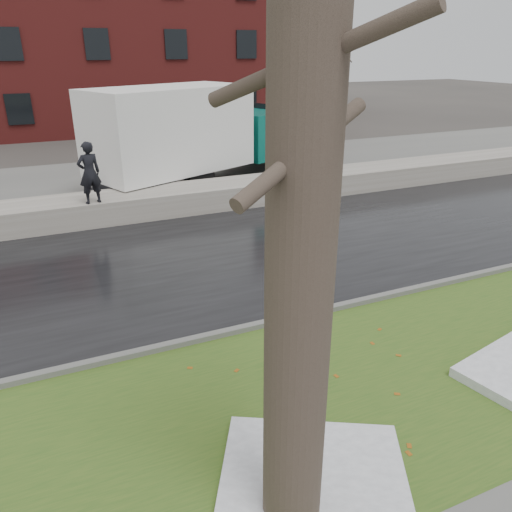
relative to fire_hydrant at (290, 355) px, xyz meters
name	(u,v)px	position (x,y,z in m)	size (l,w,h in m)	color
ground	(329,345)	(1.08, 0.56, -0.44)	(120.00, 120.00, 0.00)	#47423D
verge	(371,384)	(1.08, -0.69, -0.42)	(60.00, 4.50, 0.04)	#2F521B
road	(235,255)	(1.08, 5.06, -0.42)	(60.00, 7.00, 0.03)	black
parking_lot	(156,179)	(1.08, 13.56, -0.42)	(60.00, 9.00, 0.03)	slate
curb	(302,316)	(1.08, 1.56, -0.37)	(60.00, 0.15, 0.14)	slate
snowbank	(186,198)	(1.08, 9.26, -0.06)	(60.00, 1.60, 0.75)	#A6A098
brick_building	(119,45)	(3.08, 30.56, 4.56)	(26.00, 12.00, 10.00)	maroon
bg_tree_right	(347,71)	(17.08, 24.56, 2.90)	(1.40, 1.62, 6.50)	brown
fire_hydrant	(290,355)	(0.00, 0.00, 0.00)	(0.37, 0.35, 0.74)	#A4A7AC
tree	(304,160)	(-1.17, -2.27, 3.59)	(1.55, 1.78, 7.91)	brown
box_truck	(196,134)	(2.35, 12.04, 1.49)	(10.76, 5.91, 3.65)	black
worker	(89,173)	(-1.84, 8.66, 1.19)	(0.64, 0.42, 1.75)	black
snow_patch_far	(313,471)	(-0.67, -1.89, -0.33)	(2.20, 1.60, 0.14)	white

